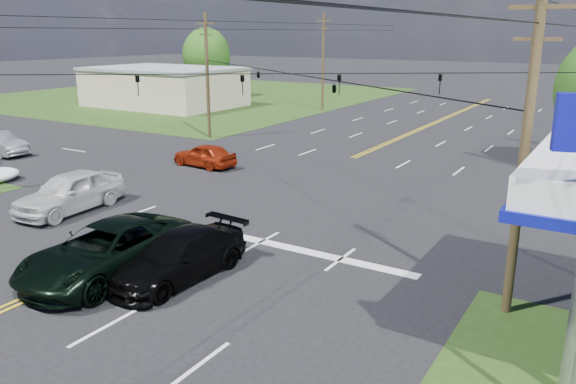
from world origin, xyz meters
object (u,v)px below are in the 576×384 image
Objects in this scene: retail_nw at (165,88)px; pole_left_far at (323,61)px; suv_black at (179,256)px; pickup_white at (70,192)px; pole_se at (524,151)px; pickup_dkgreen at (108,250)px; tree_far_l at (206,56)px; pole_nw at (207,75)px.

pole_left_far reaches higher than retail_nw.
retail_nw is 1.60× the size of pole_left_far.
pickup_white is at bearing 165.96° from suv_black.
pole_left_far is (17.00, 6.00, 3.17)m from retail_nw.
pole_se reaches higher than pickup_dkgreen.
pole_left_far reaches higher than suv_black.
pole_left_far is 43.55m from suv_black.
suv_black is (-10.00, -3.27, -4.13)m from pole_se.
pole_left_far reaches higher than pickup_white.
pole_se is at bearing 21.60° from suv_black.
tree_far_l is 1.61× the size of suv_black.
pickup_dkgreen is 8.23m from pickup_white.
tree_far_l reaches higher than pickup_dkgreen.
pole_nw is at bearing -50.44° from tree_far_l.
pole_se is 1.00× the size of pole_nw.
pole_nw reaches higher than pickup_dkgreen.
pole_se is at bearing -42.34° from tree_far_l.
pole_left_far reaches higher than tree_far_l.
pole_left_far is at bearing 106.53° from pickup_dkgreen.
pickup_dkgreen is at bearing -33.29° from pickup_white.
suv_black is (35.00, -44.27, -4.41)m from tree_far_l.
pole_se is at bearing 17.75° from pickup_dkgreen.
tree_far_l is (-45.00, 41.00, 0.28)m from pole_se.
pole_se is 13.57m from pickup_dkgreen.
pole_se is 1.46× the size of pickup_dkgreen.
pole_se is at bearing -54.90° from pole_left_far.
pole_left_far is 38.13m from pickup_white.
pole_left_far is (-26.00, 37.00, 0.25)m from pole_se.
pole_se is (43.00, -31.00, 2.92)m from retail_nw.
suv_black is (16.00, -40.27, -4.38)m from pole_left_far.
retail_nw is 1.68× the size of pole_nw.
tree_far_l is 48.80m from pickup_white.
pickup_dkgreen is (13.79, -41.36, -4.26)m from pole_left_far.
pole_se is 31.62m from pole_nw.
tree_far_l reaches higher than suv_black.
pole_se reaches higher than tree_far_l.
retail_nw is 1.68× the size of pole_se.
pole_nw is (-26.00, 18.00, 0.00)m from pole_se.
tree_far_l is at bearing 123.95° from pickup_dkgreen.
pickup_dkgreen is 1.19× the size of pickup_white.
suv_black is at bearing -68.33° from pole_left_far.
pickup_white is at bearing -70.11° from pole_nw.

